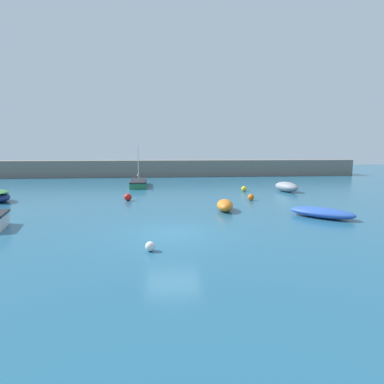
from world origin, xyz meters
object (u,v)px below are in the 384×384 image
object	(u,v)px
rowboat_white_midwater	(286,187)
mooring_buoy_red	(128,197)
rowboat_blue_near	(322,213)
mooring_buoy_yellow	(244,189)
rowboat_with_red_cover	(0,196)
mooring_buoy_white	(150,246)
fishing_dinghy_green	(225,205)
sailboat_short_mast	(139,183)
mooring_buoy_orange	(251,197)

from	to	relation	value
rowboat_white_midwater	mooring_buoy_red	size ratio (longest dim) A/B	5.55
rowboat_blue_near	mooring_buoy_yellow	world-z (taller)	rowboat_blue_near
rowboat_with_red_cover	mooring_buoy_white	size ratio (longest dim) A/B	7.90
mooring_buoy_yellow	mooring_buoy_red	xyz separation A→B (m)	(-10.18, -4.21, 0.03)
fishing_dinghy_green	sailboat_short_mast	distance (m)	14.97
mooring_buoy_orange	mooring_buoy_red	xyz separation A→B (m)	(-9.37, 0.71, 0.04)
rowboat_with_red_cover	mooring_buoy_yellow	size ratio (longest dim) A/B	6.06
rowboat_white_midwater	rowboat_blue_near	xyz separation A→B (m)	(-2.33, -10.51, -0.16)
mooring_buoy_orange	fishing_dinghy_green	bearing A→B (deg)	-127.29
fishing_dinghy_green	mooring_buoy_red	bearing A→B (deg)	-115.33
fishing_dinghy_green	mooring_buoy_white	bearing A→B (deg)	-22.98
mooring_buoy_orange	mooring_buoy_white	size ratio (longest dim) A/B	1.29
sailboat_short_mast	rowboat_blue_near	distance (m)	19.71
rowboat_white_midwater	rowboat_blue_near	world-z (taller)	rowboat_white_midwater
rowboat_blue_near	mooring_buoy_yellow	xyz separation A→B (m)	(-1.55, 10.99, -0.04)
fishing_dinghy_green	mooring_buoy_red	size ratio (longest dim) A/B	4.01
mooring_buoy_yellow	mooring_buoy_white	xyz separation A→B (m)	(-8.02, -15.86, -0.06)
mooring_buoy_orange	mooring_buoy_white	xyz separation A→B (m)	(-7.22, -10.94, -0.06)
mooring_buoy_orange	mooring_buoy_yellow	distance (m)	4.98
fishing_dinghy_green	mooring_buoy_yellow	xyz separation A→B (m)	(3.60, 8.59, -0.11)
sailboat_short_mast	mooring_buoy_orange	bearing A→B (deg)	-138.75
rowboat_blue_near	mooring_buoy_orange	xyz separation A→B (m)	(-2.36, 6.08, -0.04)
mooring_buoy_yellow	sailboat_short_mast	bearing A→B (deg)	154.01
mooring_buoy_yellow	fishing_dinghy_green	bearing A→B (deg)	-112.76
rowboat_white_midwater	mooring_buoy_orange	size ratio (longest dim) A/B	6.36
mooring_buoy_red	mooring_buoy_white	xyz separation A→B (m)	(2.16, -11.65, -0.09)
mooring_buoy_white	sailboat_short_mast	bearing A→B (deg)	95.66
mooring_buoy_red	mooring_buoy_white	world-z (taller)	mooring_buoy_red
fishing_dinghy_green	mooring_buoy_white	distance (m)	8.51
rowboat_with_red_cover	mooring_buoy_yellow	bearing A→B (deg)	68.88
sailboat_short_mast	mooring_buoy_white	distance (m)	20.87
rowboat_white_midwater	mooring_buoy_white	distance (m)	19.45
rowboat_blue_near	mooring_buoy_white	bearing A→B (deg)	69.47
rowboat_with_red_cover	rowboat_blue_near	bearing A→B (deg)	39.28
rowboat_with_red_cover	mooring_buoy_orange	xyz separation A→B (m)	(18.86, -1.27, -0.18)
sailboat_short_mast	rowboat_blue_near	bearing A→B (deg)	-145.92
rowboat_white_midwater	sailboat_short_mast	xyz separation A→B (m)	(-13.97, 5.39, -0.09)
rowboat_white_midwater	sailboat_short_mast	bearing A→B (deg)	-124.65
fishing_dinghy_green	rowboat_blue_near	bearing A→B (deg)	73.27
sailboat_short_mast	mooring_buoy_red	distance (m)	9.12
rowboat_with_red_cover	fishing_dinghy_green	bearing A→B (deg)	41.28
rowboat_white_midwater	mooring_buoy_red	world-z (taller)	rowboat_white_midwater
fishing_dinghy_green	mooring_buoy_orange	world-z (taller)	fishing_dinghy_green
mooring_buoy_orange	mooring_buoy_yellow	bearing A→B (deg)	80.69
fishing_dinghy_green	rowboat_blue_near	xyz separation A→B (m)	(5.15, -2.41, -0.07)
rowboat_white_midwater	mooring_buoy_white	size ratio (longest dim) A/B	8.21
mooring_buoy_yellow	mooring_buoy_white	world-z (taller)	mooring_buoy_yellow
rowboat_white_midwater	rowboat_with_red_cover	world-z (taller)	rowboat_white_midwater
mooring_buoy_orange	sailboat_short_mast	bearing A→B (deg)	133.34
mooring_buoy_yellow	rowboat_with_red_cover	bearing A→B (deg)	-169.50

